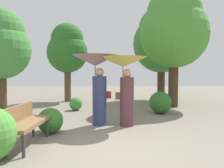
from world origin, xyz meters
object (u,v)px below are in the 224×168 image
Objects in this scene: person_left at (95,73)px; tree_mid_left at (66,49)px; person_right at (123,73)px; tree_near_left at (0,44)px; park_bench at (23,121)px; tree_near_right at (160,39)px; tree_mid_right at (173,28)px.

person_left is 0.51× the size of tree_mid_left.
tree_near_left is at bearing 68.76° from person_right.
person_right is at bearing -47.23° from park_bench.
person_right is 6.56m from tree_near_right.
tree_near_right reaches higher than person_left.
tree_mid_left reaches higher than person_left.
park_bench is 4.00m from tree_near_left.
tree_near_left is at bearing -159.58° from tree_mid_right.
tree_mid_left is at bearing 159.24° from tree_mid_right.
tree_mid_right reaches higher than tree_mid_left.
tree_mid_left is at bearing 14.44° from person_left.
person_left is 1.03× the size of person_right.
tree_near_left reaches higher than park_bench.
tree_mid_left is 5.24m from tree_mid_right.
tree_mid_right is at bearing -37.00° from park_bench.
person_left is 4.98m from tree_mid_right.
person_right is 4.61m from tree_mid_right.
person_left is 6.80m from tree_near_right.
tree_near_left is 6.73m from tree_mid_right.
person_left is 3.51m from tree_near_left.
tree_mid_left reaches higher than tree_near_left.
park_bench is at bearing -86.44° from tree_mid_left.
person_right is 0.38× the size of tree_mid_right.
person_left is 2.50m from park_bench.
park_bench is 0.39× the size of tree_mid_left.
tree_mid_left reaches higher than person_right.
person_right is 6.07m from tree_mid_left.
tree_near_left is at bearing 66.02° from person_left.
person_right is 2.94m from park_bench.
person_right is at bearing -64.39° from tree_mid_left.
tree_near_right reaches higher than park_bench.
park_bench is 0.30× the size of tree_mid_right.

